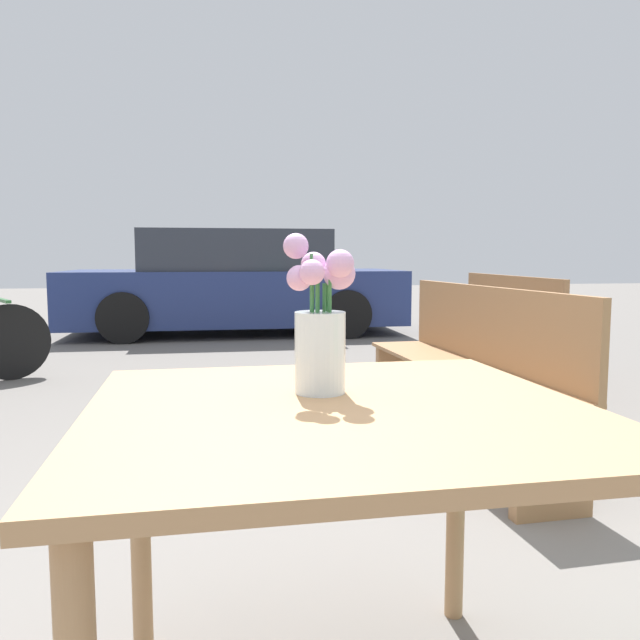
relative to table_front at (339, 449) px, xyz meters
The scene contains 5 objects.
table_front is the anchor object (origin of this frame).
flower_vase 0.25m from the table_front, 98.67° to the left, with size 0.15×0.14×0.33m.
bench_near 2.11m from the table_front, 59.07° to the left, with size 0.43×1.83×0.85m.
bench_middle 4.11m from the table_front, 59.51° to the left, with size 0.49×1.86×0.85m.
parked_car 7.13m from the table_front, 89.02° to the left, with size 4.29×1.89×1.34m.
Camera 1 is at (-0.25, -1.16, 1.00)m, focal length 35.00 mm.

